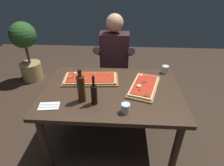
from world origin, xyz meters
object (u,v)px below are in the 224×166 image
(dining_table, at_px, (112,97))
(seated_diner, at_px, (114,59))
(wine_bottle_dark, at_px, (81,88))
(tumbler_far_side, at_px, (165,70))
(pizza_rectangular_front, at_px, (91,79))
(oil_bottle_amber, at_px, (94,94))
(diner_chair, at_px, (115,72))
(pizza_rectangular_left, at_px, (144,86))
(tumbler_near_camera, at_px, (126,109))
(potted_plant_corner, at_px, (26,48))

(dining_table, xyz_separation_m, seated_diner, (-0.01, 0.74, 0.10))
(wine_bottle_dark, relative_size, tumbler_far_side, 3.70)
(pizza_rectangular_front, xyz_separation_m, wine_bottle_dark, (-0.02, -0.37, 0.12))
(seated_diner, bearing_deg, oil_bottle_amber, -97.75)
(seated_diner, bearing_deg, diner_chair, 90.00)
(dining_table, relative_size, pizza_rectangular_left, 2.55)
(pizza_rectangular_left, relative_size, tumbler_near_camera, 6.45)
(dining_table, distance_m, seated_diner, 0.74)
(oil_bottle_amber, xyz_separation_m, potted_plant_corner, (-1.44, 1.63, -0.24))
(oil_bottle_amber, bearing_deg, tumbler_near_camera, -20.45)
(oil_bottle_amber, distance_m, potted_plant_corner, 2.19)
(wine_bottle_dark, height_order, potted_plant_corner, same)
(dining_table, relative_size, diner_chair, 1.61)
(pizza_rectangular_left, height_order, potted_plant_corner, potted_plant_corner)
(wine_bottle_dark, xyz_separation_m, diner_chair, (0.25, 1.05, -0.39))
(dining_table, distance_m, tumbler_near_camera, 0.39)
(tumbler_far_side, distance_m, seated_diner, 0.70)
(diner_chair, relative_size, potted_plant_corner, 0.82)
(dining_table, distance_m, pizza_rectangular_front, 0.32)
(diner_chair, distance_m, seated_diner, 0.28)
(wine_bottle_dark, distance_m, tumbler_near_camera, 0.44)
(tumbler_near_camera, height_order, seated_diner, seated_diner)
(pizza_rectangular_left, bearing_deg, seated_diner, 116.85)
(wine_bottle_dark, bearing_deg, tumbler_far_side, 34.56)
(wine_bottle_dark, bearing_deg, pizza_rectangular_left, 23.09)
(wine_bottle_dark, relative_size, seated_diner, 0.24)
(pizza_rectangular_left, distance_m, tumbler_far_side, 0.44)
(pizza_rectangular_left, relative_size, potted_plant_corner, 0.52)
(wine_bottle_dark, distance_m, tumbler_far_side, 1.06)
(tumbler_far_side, relative_size, potted_plant_corner, 0.08)
(tumbler_near_camera, xyz_separation_m, tumbler_far_side, (0.47, 0.74, 0.00))
(dining_table, height_order, tumbler_far_side, tumbler_far_side)
(wine_bottle_dark, xyz_separation_m, tumbler_far_side, (0.87, 0.60, -0.10))
(tumbler_near_camera, bearing_deg, pizza_rectangular_front, 126.82)
(diner_chair, bearing_deg, seated_diner, -90.00)
(wine_bottle_dark, relative_size, oil_bottle_amber, 1.13)
(pizza_rectangular_front, distance_m, potted_plant_corner, 1.82)
(pizza_rectangular_front, distance_m, oil_bottle_amber, 0.43)
(dining_table, xyz_separation_m, pizza_rectangular_front, (-0.24, 0.17, 0.12))
(seated_diner, distance_m, potted_plant_corner, 1.71)
(tumbler_near_camera, height_order, tumbler_far_side, tumbler_far_side)
(oil_bottle_amber, xyz_separation_m, diner_chair, (0.13, 1.09, -0.36))
(wine_bottle_dark, distance_m, oil_bottle_amber, 0.13)
(oil_bottle_amber, bearing_deg, seated_diner, 82.25)
(pizza_rectangular_left, relative_size, diner_chair, 0.63)
(tumbler_near_camera, bearing_deg, wine_bottle_dark, 160.63)
(pizza_rectangular_left, height_order, seated_diner, seated_diner)
(pizza_rectangular_left, xyz_separation_m, tumbler_far_side, (0.27, 0.34, 0.02))
(pizza_rectangular_front, height_order, tumbler_near_camera, tumbler_near_camera)
(tumbler_near_camera, bearing_deg, tumbler_far_side, 57.75)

